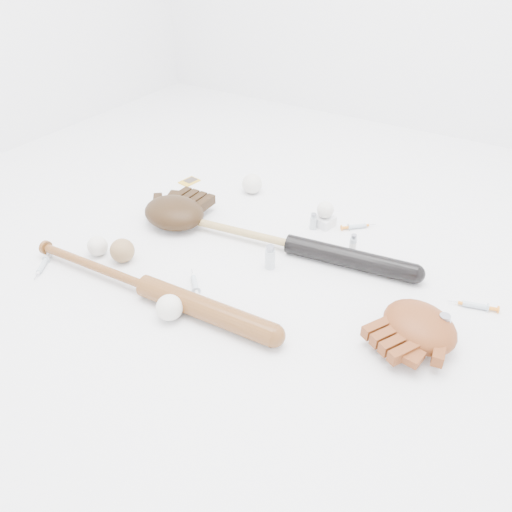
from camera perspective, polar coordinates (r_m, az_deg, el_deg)
The scene contains 20 objects.
bat_dark at distance 1.72m, azimuth 3.92°, elevation 1.39°, with size 0.89×0.07×0.07m, color black, non-canonical shape.
bat_wood at distance 1.56m, azimuth -12.45°, elevation -3.39°, with size 0.93×0.07×0.07m, color brown, non-canonical shape.
glove_dark at distance 1.89m, azimuth -9.34°, elevation 4.97°, with size 0.28×0.28×0.10m, color black, non-canonical shape.
glove_tan at distance 1.45m, azimuth 18.19°, elevation -7.60°, with size 0.26×0.26×0.09m, color brown, non-canonical shape.
trading_card at distance 2.21m, azimuth -7.63°, elevation 8.44°, with size 0.06×0.08×0.00m, color gold.
pedestal at distance 1.89m, azimuth 7.81°, elevation 3.96°, with size 0.07×0.07×0.04m, color white.
baseball_on_pedestal at distance 1.86m, azimuth 7.93°, elevation 5.27°, with size 0.06×0.06×0.06m, color white.
baseball_left at distance 1.79m, azimuth -17.66°, elevation 1.10°, with size 0.07×0.07×0.07m, color white.
baseball_upper at distance 2.08m, azimuth -0.46°, elevation 8.26°, with size 0.08×0.08×0.08m, color white.
baseball_mid at distance 1.47m, azimuth -9.86°, elevation -5.83°, with size 0.08×0.08×0.08m, color white.
baseball_aged at distance 1.73m, azimuth -15.04°, elevation 0.60°, with size 0.08×0.08×0.08m, color #947047.
syringe_0 at distance 1.80m, azimuth -23.22°, elevation -1.04°, with size 0.15×0.03×0.02m, color #ADBCC6, non-canonical shape.
syringe_1 at distance 1.59m, azimuth -7.02°, elevation -3.18°, with size 0.16×0.03×0.02m, color #ADBCC6, non-canonical shape.
syringe_2 at distance 1.89m, azimuth 11.49°, elevation 3.35°, with size 0.15×0.03×0.02m, color #ADBCC6, non-canonical shape.
syringe_3 at distance 1.47m, azimuth 17.84°, elevation -8.92°, with size 0.14×0.02×0.02m, color #ADBCC6, non-canonical shape.
syringe_4 at distance 1.63m, azimuth 23.74°, elevation -5.20°, with size 0.16×0.03×0.02m, color #ADBCC6, non-canonical shape.
vial_0 at distance 1.76m, azimuth 11.04°, elevation 1.50°, with size 0.02×0.02×0.06m, color silver.
vial_1 at distance 1.86m, azimuth 6.56°, elevation 3.97°, with size 0.03×0.03×0.06m, color silver.
vial_2 at distance 1.64m, azimuth 1.62°, elevation -0.10°, with size 0.03×0.03×0.09m, color silver.
vial_3 at distance 1.47m, azimuth 20.47°, elevation -7.67°, with size 0.04×0.04×0.09m, color silver.
Camera 1 is at (0.73, -1.13, 0.99)m, focal length 35.00 mm.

